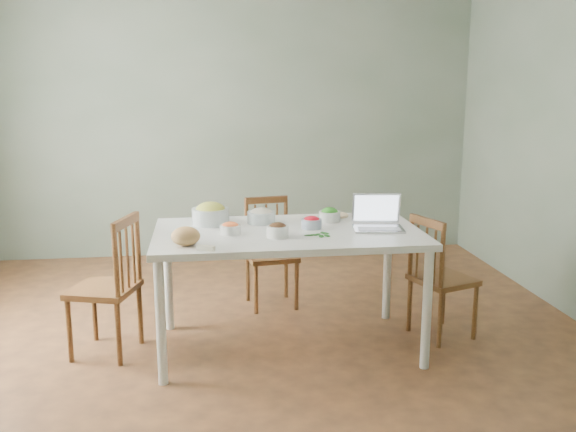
{
  "coord_description": "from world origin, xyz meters",
  "views": [
    {
      "loc": [
        -0.34,
        -4.14,
        1.84
      ],
      "look_at": [
        0.22,
        -0.03,
        0.94
      ],
      "focal_mm": 39.49,
      "sensor_mm": 36.0,
      "label": 1
    }
  ],
  "objects": [
    {
      "name": "bowl_carrot",
      "position": [
        -0.17,
        -0.07,
        0.88
      ],
      "size": [
        0.17,
        0.17,
        0.08
      ],
      "primitive_type": null,
      "rotation": [
        0.0,
        0.0,
        0.26
      ],
      "color": "#C9582E",
      "rests_on": "dining_table"
    },
    {
      "name": "chair_right",
      "position": [
        1.35,
        0.03,
        0.45
      ],
      "size": [
        0.49,
        0.5,
        0.89
      ],
      "primitive_type": null,
      "rotation": [
        0.0,
        0.0,
        1.91
      ],
      "color": "#341D0C",
      "rests_on": "floor"
    },
    {
      "name": "laptop",
      "position": [
        0.82,
        -0.1,
        0.95
      ],
      "size": [
        0.37,
        0.32,
        0.23
      ],
      "primitive_type": null,
      "rotation": [
        0.0,
        0.0,
        -0.13
      ],
      "color": "silver",
      "rests_on": "dining_table"
    },
    {
      "name": "bowl_redpep",
      "position": [
        0.38,
        0.01,
        0.88
      ],
      "size": [
        0.16,
        0.16,
        0.08
      ],
      "primitive_type": null,
      "rotation": [
        0.0,
        0.0,
        -0.13
      ],
      "color": "red",
      "rests_on": "dining_table"
    },
    {
      "name": "wall_front",
      "position": [
        0.0,
        -2.5,
        1.35
      ],
      "size": [
        5.0,
        0.0,
        2.7
      ],
      "primitive_type": "cube",
      "color": "gray",
      "rests_on": "ground"
    },
    {
      "name": "bread_boule",
      "position": [
        -0.46,
        -0.33,
        0.9
      ],
      "size": [
        0.22,
        0.22,
        0.12
      ],
      "primitive_type": "ellipsoid",
      "rotation": [
        0.0,
        0.0,
        -0.29
      ],
      "color": "#A9834E",
      "rests_on": "dining_table"
    },
    {
      "name": "bowl_broccoli",
      "position": [
        0.55,
        0.21,
        0.89
      ],
      "size": [
        0.16,
        0.16,
        0.1
      ],
      "primitive_type": null,
      "rotation": [
        0.0,
        0.0,
        0.07
      ],
      "color": "#1E5E1F",
      "rests_on": "dining_table"
    },
    {
      "name": "chair_far",
      "position": [
        0.19,
        0.82,
        0.44
      ],
      "size": [
        0.44,
        0.42,
        0.89
      ],
      "primitive_type": null,
      "rotation": [
        0.0,
        0.0,
        0.14
      ],
      "color": "#341D0C",
      "rests_on": "floor"
    },
    {
      "name": "bowl_mushroom",
      "position": [
        0.12,
        -0.2,
        0.89
      ],
      "size": [
        0.18,
        0.18,
        0.09
      ],
      "primitive_type": null,
      "rotation": [
        0.0,
        0.0,
        -0.35
      ],
      "color": "black",
      "rests_on": "dining_table"
    },
    {
      "name": "flatbread",
      "position": [
        0.62,
        0.37,
        0.85
      ],
      "size": [
        0.25,
        0.25,
        0.02
      ],
      "primitive_type": "cylinder",
      "rotation": [
        0.0,
        0.0,
        -0.44
      ],
      "color": "#CBAF87",
      "rests_on": "dining_table"
    },
    {
      "name": "chair_left",
      "position": [
        -1.03,
        0.04,
        0.48
      ],
      "size": [
        0.51,
        0.52,
        0.96
      ],
      "primitive_type": null,
      "rotation": [
        0.0,
        0.0,
        -1.86
      ],
      "color": "#341D0C",
      "rests_on": "floor"
    },
    {
      "name": "wall_back",
      "position": [
        0.0,
        2.5,
        1.35
      ],
      "size": [
        5.0,
        0.0,
        2.7
      ],
      "primitive_type": "cube",
      "color": "gray",
      "rests_on": "ground"
    },
    {
      "name": "basil_bunch",
      "position": [
        0.39,
        -0.19,
        0.85
      ],
      "size": [
        0.19,
        0.19,
        0.02
      ],
      "primitive_type": null,
      "color": "#204A1D",
      "rests_on": "dining_table"
    },
    {
      "name": "dining_table",
      "position": [
        0.22,
        -0.03,
        0.42
      ],
      "size": [
        1.79,
        1.01,
        0.84
      ],
      "primitive_type": null,
      "color": "white",
      "rests_on": "floor"
    },
    {
      "name": "bowl_squash",
      "position": [
        -0.3,
        0.23,
        0.91
      ],
      "size": [
        0.33,
        0.33,
        0.15
      ],
      "primitive_type": null,
      "rotation": [
        0.0,
        0.0,
        0.3
      ],
      "color": "tan",
      "rests_on": "dining_table"
    },
    {
      "name": "floor",
      "position": [
        0.0,
        0.0,
        0.0
      ],
      "size": [
        5.0,
        5.0,
        0.0
      ],
      "primitive_type": "cube",
      "color": "#442A1C",
      "rests_on": "ground"
    },
    {
      "name": "bowl_onion",
      "position": [
        0.06,
        0.22,
        0.89
      ],
      "size": [
        0.25,
        0.25,
        0.11
      ],
      "primitive_type": null,
      "rotation": [
        0.0,
        0.0,
        -0.32
      ],
      "color": "beige",
      "rests_on": "dining_table"
    },
    {
      "name": "butter_stick",
      "position": [
        -0.34,
        -0.47,
        0.85
      ],
      "size": [
        0.11,
        0.07,
        0.03
      ],
      "primitive_type": "cube",
      "rotation": [
        0.0,
        0.0,
        -0.4
      ],
      "color": "#EDEACE",
      "rests_on": "dining_table"
    }
  ]
}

